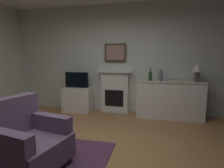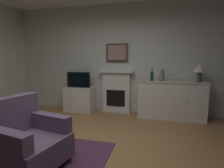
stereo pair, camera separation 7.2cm
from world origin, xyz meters
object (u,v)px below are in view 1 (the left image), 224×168
(tv_set, at_px, (77,80))
(armchair, at_px, (27,141))
(wine_bottle, at_px, (150,76))
(framed_picture, at_px, (115,53))
(wine_glass_center, at_px, (172,76))
(wine_glass_left, at_px, (167,76))
(tv_cabinet, at_px, (78,99))
(table_lamp, at_px, (197,69))
(vase_decorative, at_px, (160,75))
(sideboard_cabinet, at_px, (169,99))
(fireplace_unit, at_px, (115,91))

(tv_set, height_order, armchair, tv_set)
(wine_bottle, bearing_deg, framed_picture, 164.61)
(wine_bottle, xyz_separation_m, wine_glass_center, (0.49, 0.04, 0.01))
(wine_glass_left, relative_size, tv_cabinet, 0.22)
(tv_cabinet, bearing_deg, table_lamp, -0.30)
(framed_picture, relative_size, vase_decorative, 1.96)
(wine_glass_center, distance_m, tv_cabinet, 2.46)
(sideboard_cabinet, bearing_deg, tv_set, -179.80)
(fireplace_unit, height_order, wine_bottle, wine_bottle)
(armchair, bearing_deg, tv_cabinet, 98.94)
(armchair, bearing_deg, wine_glass_left, 53.42)
(tv_set, bearing_deg, wine_bottle, -0.53)
(fireplace_unit, xyz_separation_m, wine_glass_left, (1.28, -0.17, 0.46))
(wine_bottle, height_order, wine_glass_center, wine_bottle)
(table_lamp, relative_size, wine_glass_center, 2.42)
(vase_decorative, relative_size, armchair, 0.30)
(fireplace_unit, height_order, vase_decorative, vase_decorative)
(wine_glass_center, bearing_deg, wine_glass_left, -175.74)
(tv_cabinet, height_order, tv_set, tv_set)
(fireplace_unit, bearing_deg, wine_glass_center, -6.53)
(tv_set, bearing_deg, wine_glass_left, 0.47)
(armchair, bearing_deg, tv_set, 99.02)
(tv_cabinet, bearing_deg, wine_glass_left, -0.12)
(sideboard_cabinet, relative_size, armchair, 1.63)
(armchair, bearing_deg, framed_picture, 77.94)
(fireplace_unit, xyz_separation_m, table_lamp, (1.93, -0.18, 0.62))
(sideboard_cabinet, relative_size, wine_bottle, 5.30)
(table_lamp, relative_size, tv_set, 0.65)
(wine_glass_center, height_order, armchair, wine_glass_center)
(fireplace_unit, relative_size, sideboard_cabinet, 0.72)
(wine_bottle, relative_size, armchair, 0.31)
(vase_decorative, distance_m, armchair, 3.05)
(sideboard_cabinet, height_order, tv_cabinet, sideboard_cabinet)
(sideboard_cabinet, bearing_deg, fireplace_unit, 172.54)
(wine_bottle, relative_size, wine_glass_center, 1.76)
(wine_glass_center, xyz_separation_m, armchair, (-1.97, -2.51, -0.63))
(wine_glass_left, height_order, armchair, wine_glass_left)
(wine_bottle, relative_size, vase_decorative, 1.03)
(fireplace_unit, bearing_deg, sideboard_cabinet, -7.46)
(sideboard_cabinet, bearing_deg, framed_picture, 170.67)
(framed_picture, distance_m, tv_cabinet, 1.58)
(fireplace_unit, xyz_separation_m, armchair, (-0.58, -2.67, -0.17))
(sideboard_cabinet, distance_m, wine_glass_center, 0.57)
(wine_glass_center, height_order, tv_set, wine_glass_center)
(wine_glass_center, bearing_deg, vase_decorative, -165.31)
(framed_picture, bearing_deg, wine_glass_center, -8.36)
(wine_glass_left, relative_size, vase_decorative, 0.59)
(wine_glass_left, bearing_deg, wine_bottle, -174.56)
(wine_glass_left, height_order, tv_set, wine_glass_left)
(fireplace_unit, relative_size, framed_picture, 2.00)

